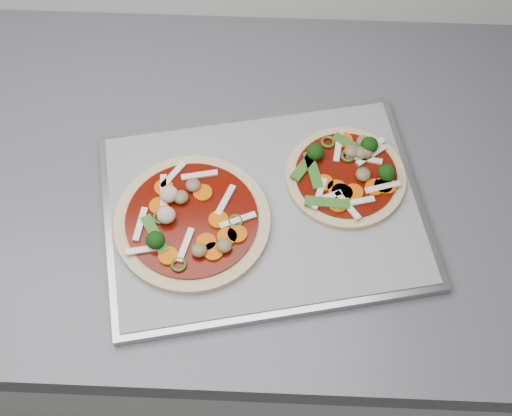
{
  "coord_description": "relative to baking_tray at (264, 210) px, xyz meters",
  "views": [
    {
      "loc": [
        0.68,
        0.76,
        1.71
      ],
      "look_at": [
        0.66,
        1.23,
        0.93
      ],
      "focal_mm": 50.0,
      "sensor_mm": 36.0,
      "label": 1
    }
  ],
  "objects": [
    {
      "name": "pizza_right",
      "position": [
        0.11,
        0.05,
        0.02
      ],
      "size": [
        0.21,
        0.21,
        0.03
      ],
      "rotation": [
        0.0,
        0.0,
        0.41
      ],
      "color": "#D7B983",
      "rests_on": "parchment"
    },
    {
      "name": "pizza_left",
      "position": [
        -0.09,
        -0.03,
        0.02
      ],
      "size": [
        0.26,
        0.26,
        0.03
      ],
      "rotation": [
        0.0,
        0.0,
        0.38
      ],
      "color": "#D7B983",
      "rests_on": "parchment"
    },
    {
      "name": "parchment",
      "position": [
        0.0,
        0.0,
        0.01
      ],
      "size": [
        0.45,
        0.36,
        0.0
      ],
      "primitive_type": "cube",
      "rotation": [
        0.0,
        0.0,
        0.21
      ],
      "color": "gray",
      "rests_on": "baking_tray"
    },
    {
      "name": "baking_tray",
      "position": [
        0.0,
        0.0,
        0.0
      ],
      "size": [
        0.47,
        0.39,
        0.01
      ],
      "primitive_type": "cube",
      "rotation": [
        0.0,
        0.0,
        0.21
      ],
      "color": "#96969B",
      "rests_on": "countertop"
    }
  ]
}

